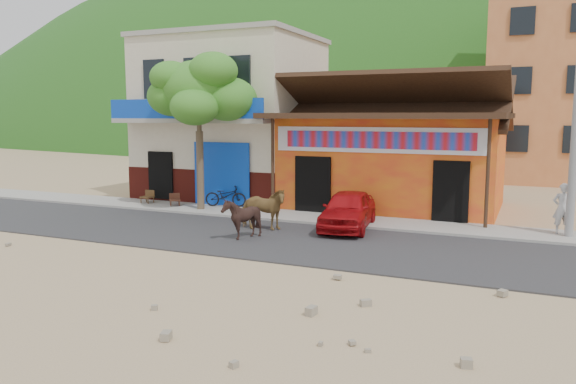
{
  "coord_description": "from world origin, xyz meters",
  "views": [
    {
      "loc": [
        7.14,
        -12.47,
        3.71
      ],
      "look_at": [
        0.32,
        3.0,
        1.4
      ],
      "focal_mm": 35.0,
      "sensor_mm": 36.0,
      "label": 1
    }
  ],
  "objects_px": {
    "cow_dark": "(242,218)",
    "pedestrian": "(562,209)",
    "cow_tan": "(263,209)",
    "red_car": "(348,210)",
    "tree": "(199,131)",
    "scooter": "(226,196)",
    "cafe_chair_left": "(147,191)",
    "cafe_chair_right": "(175,194)"
  },
  "relations": [
    {
      "from": "cow_tan",
      "to": "cafe_chair_right",
      "type": "relative_size",
      "value": 1.8
    },
    {
      "from": "tree",
      "to": "cow_tan",
      "type": "distance_m",
      "value": 5.04
    },
    {
      "from": "tree",
      "to": "cafe_chair_left",
      "type": "distance_m",
      "value": 3.82
    },
    {
      "from": "tree",
      "to": "scooter",
      "type": "height_order",
      "value": "tree"
    },
    {
      "from": "tree",
      "to": "cafe_chair_left",
      "type": "xyz_separation_m",
      "value": [
        -2.85,
        0.38,
        -2.52
      ]
    },
    {
      "from": "cafe_chair_right",
      "to": "cow_tan",
      "type": "bearing_deg",
      "value": -64.57
    },
    {
      "from": "cow_dark",
      "to": "scooter",
      "type": "height_order",
      "value": "cow_dark"
    },
    {
      "from": "cow_tan",
      "to": "scooter",
      "type": "relative_size",
      "value": 0.98
    },
    {
      "from": "cow_dark",
      "to": "tree",
      "type": "bearing_deg",
      "value": -158.04
    },
    {
      "from": "cow_dark",
      "to": "pedestrian",
      "type": "xyz_separation_m",
      "value": [
        8.77,
        4.27,
        0.23
      ]
    },
    {
      "from": "pedestrian",
      "to": "cafe_chair_left",
      "type": "relative_size",
      "value": 1.61
    },
    {
      "from": "scooter",
      "to": "cow_tan",
      "type": "bearing_deg",
      "value": -149.34
    },
    {
      "from": "cow_tan",
      "to": "scooter",
      "type": "bearing_deg",
      "value": 38.34
    },
    {
      "from": "scooter",
      "to": "cafe_chair_left",
      "type": "relative_size",
      "value": 1.71
    },
    {
      "from": "tree",
      "to": "pedestrian",
      "type": "bearing_deg",
      "value": 2.37
    },
    {
      "from": "scooter",
      "to": "red_car",
      "type": "bearing_deg",
      "value": -122.98
    },
    {
      "from": "cow_tan",
      "to": "cafe_chair_right",
      "type": "bearing_deg",
      "value": 56.77
    },
    {
      "from": "tree",
      "to": "cow_dark",
      "type": "relative_size",
      "value": 4.77
    },
    {
      "from": "tree",
      "to": "cow_dark",
      "type": "xyz_separation_m",
      "value": [
        3.83,
        -3.75,
        -2.45
      ]
    },
    {
      "from": "tree",
      "to": "red_car",
      "type": "distance_m",
      "value": 6.8
    },
    {
      "from": "pedestrian",
      "to": "cafe_chair_left",
      "type": "xyz_separation_m",
      "value": [
        -15.45,
        -0.14,
        -0.3
      ]
    },
    {
      "from": "scooter",
      "to": "pedestrian",
      "type": "bearing_deg",
      "value": -106.37
    },
    {
      "from": "scooter",
      "to": "cafe_chair_right",
      "type": "height_order",
      "value": "cafe_chair_right"
    },
    {
      "from": "pedestrian",
      "to": "red_car",
      "type": "bearing_deg",
      "value": -0.16
    },
    {
      "from": "red_car",
      "to": "cafe_chair_right",
      "type": "bearing_deg",
      "value": 163.48
    },
    {
      "from": "cow_tan",
      "to": "cafe_chair_left",
      "type": "xyz_separation_m",
      "value": [
        -6.65,
        2.67,
        -0.12
      ]
    },
    {
      "from": "cow_dark",
      "to": "cow_tan",
      "type": "bearing_deg",
      "value": 157.53
    },
    {
      "from": "pedestrian",
      "to": "cafe_chair_left",
      "type": "height_order",
      "value": "pedestrian"
    },
    {
      "from": "cow_tan",
      "to": "cafe_chair_right",
      "type": "distance_m",
      "value": 5.8
    },
    {
      "from": "cow_dark",
      "to": "pedestrian",
      "type": "distance_m",
      "value": 9.76
    },
    {
      "from": "cafe_chair_left",
      "to": "cafe_chair_right",
      "type": "bearing_deg",
      "value": -4.17
    },
    {
      "from": "cow_tan",
      "to": "red_car",
      "type": "xyz_separation_m",
      "value": [
        2.47,
        1.29,
        -0.06
      ]
    },
    {
      "from": "tree",
      "to": "red_car",
      "type": "relative_size",
      "value": 1.63
    },
    {
      "from": "cow_dark",
      "to": "cafe_chair_left",
      "type": "relative_size",
      "value": 1.3
    },
    {
      "from": "scooter",
      "to": "cafe_chair_left",
      "type": "height_order",
      "value": "cafe_chair_left"
    },
    {
      "from": "cow_dark",
      "to": "red_car",
      "type": "height_order",
      "value": "cow_dark"
    },
    {
      "from": "cow_tan",
      "to": "red_car",
      "type": "bearing_deg",
      "value": -69.4
    },
    {
      "from": "cafe_chair_left",
      "to": "cafe_chair_right",
      "type": "relative_size",
      "value": 1.08
    },
    {
      "from": "red_car",
      "to": "scooter",
      "type": "xyz_separation_m",
      "value": [
        -5.67,
        1.87,
        -0.11
      ]
    },
    {
      "from": "cow_dark",
      "to": "cafe_chair_right",
      "type": "distance_m",
      "value": 6.6
    },
    {
      "from": "red_car",
      "to": "cafe_chair_left",
      "type": "bearing_deg",
      "value": 164.3
    },
    {
      "from": "cow_tan",
      "to": "cafe_chair_right",
      "type": "height_order",
      "value": "cow_tan"
    }
  ]
}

